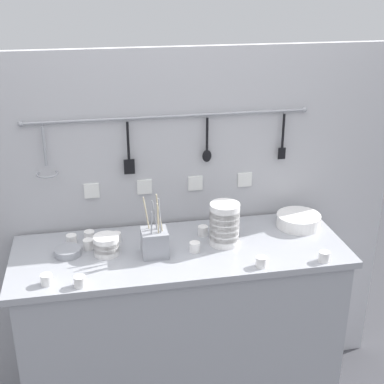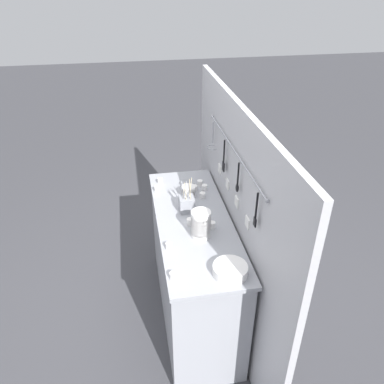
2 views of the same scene
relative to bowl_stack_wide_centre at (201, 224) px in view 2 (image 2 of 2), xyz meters
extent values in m
plane|color=#424247|center=(-0.20, -0.01, -1.05)|extent=(20.00, 20.00, 0.00)
cube|color=#9EA0A8|center=(-0.20, -0.01, -0.11)|extent=(1.48, 0.54, 0.03)
cube|color=#9EA0A8|center=(-0.20, -0.01, -0.59)|extent=(1.42, 0.52, 0.92)
cube|color=#B2B2B7|center=(-0.20, 0.29, -0.15)|extent=(2.28, 0.04, 1.79)
cylinder|color=#93969E|center=(-0.20, 0.26, 0.44)|extent=(1.30, 0.01, 0.01)
sphere|color=#93969E|center=(-0.85, 0.26, 0.44)|extent=(0.02, 0.02, 0.02)
sphere|color=#93969E|center=(0.45, 0.26, 0.44)|extent=(0.02, 0.02, 0.02)
cylinder|color=#93969E|center=(-0.76, 0.25, 0.33)|extent=(0.01, 0.01, 0.18)
torus|color=#93969E|center=(-0.76, 0.25, 0.20)|extent=(0.10, 0.10, 0.01)
cylinder|color=#93969E|center=(-0.76, 0.26, 0.43)|extent=(0.00, 0.01, 0.02)
cylinder|color=black|center=(-0.40, 0.25, 0.33)|extent=(0.01, 0.01, 0.18)
cube|color=black|center=(-0.40, 0.25, 0.21)|extent=(0.05, 0.01, 0.07)
cylinder|color=#93969E|center=(-0.40, 0.26, 0.43)|extent=(0.01, 0.01, 0.02)
cylinder|color=black|center=(-0.03, 0.25, 0.35)|extent=(0.01, 0.01, 0.16)
ellipsoid|color=black|center=(-0.03, 0.25, 0.24)|extent=(0.04, 0.02, 0.06)
cylinder|color=#93969E|center=(-0.03, 0.26, 0.43)|extent=(0.01, 0.01, 0.02)
cylinder|color=black|center=(0.34, 0.25, 0.34)|extent=(0.01, 0.01, 0.17)
cube|color=black|center=(0.34, 0.25, 0.23)|extent=(0.04, 0.01, 0.06)
cylinder|color=#93969E|center=(0.34, 0.26, 0.43)|extent=(0.00, 0.01, 0.02)
cube|color=white|center=(-0.57, 0.27, 0.10)|extent=(0.07, 0.01, 0.07)
cube|color=white|center=(-0.33, 0.27, 0.10)|extent=(0.07, 0.01, 0.07)
cube|color=white|center=(-0.08, 0.27, 0.10)|extent=(0.07, 0.01, 0.07)
cube|color=white|center=(0.17, 0.27, 0.10)|extent=(0.07, 0.01, 0.07)
cylinder|color=white|center=(0.00, 0.00, -0.07)|extent=(0.13, 0.13, 0.05)
cylinder|color=white|center=(0.00, 0.00, -0.04)|extent=(0.13, 0.13, 0.05)
cylinder|color=white|center=(0.00, 0.00, -0.01)|extent=(0.13, 0.13, 0.05)
cylinder|color=white|center=(0.00, 0.00, 0.01)|extent=(0.13, 0.13, 0.05)
cylinder|color=white|center=(0.00, 0.00, 0.04)|extent=(0.13, 0.13, 0.05)
cylinder|color=white|center=(0.00, 0.00, 0.07)|extent=(0.13, 0.13, 0.05)
cylinder|color=white|center=(-0.53, 0.00, -0.08)|extent=(0.11, 0.11, 0.04)
cylinder|color=white|center=(-0.53, 0.00, -0.05)|extent=(0.11, 0.11, 0.04)
cylinder|color=white|center=(-0.53, 0.00, -0.03)|extent=(0.11, 0.11, 0.04)
cylinder|color=white|center=(0.40, 0.10, -0.09)|extent=(0.21, 0.21, 0.01)
cylinder|color=white|center=(0.40, 0.10, -0.08)|extent=(0.21, 0.21, 0.01)
cylinder|color=white|center=(0.40, 0.10, -0.08)|extent=(0.21, 0.21, 0.01)
cylinder|color=white|center=(0.40, 0.10, -0.07)|extent=(0.21, 0.21, 0.01)
cylinder|color=white|center=(0.40, 0.10, -0.06)|extent=(0.21, 0.21, 0.01)
cylinder|color=white|center=(0.40, 0.10, -0.05)|extent=(0.21, 0.21, 0.01)
cylinder|color=white|center=(0.40, 0.10, -0.04)|extent=(0.21, 0.21, 0.01)
cylinder|color=#93969E|center=(-0.70, 0.03, -0.08)|extent=(0.12, 0.12, 0.03)
cube|color=#93969E|center=(-0.32, -0.04, -0.04)|extent=(0.11, 0.11, 0.12)
cylinder|color=#C6B793|center=(-0.35, -0.01, 0.06)|extent=(0.03, 0.03, 0.20)
cylinder|color=#93969E|center=(-0.31, -0.03, 0.06)|extent=(0.03, 0.03, 0.19)
cylinder|color=#93969E|center=(-0.34, -0.07, 0.04)|extent=(0.01, 0.02, 0.16)
cylinder|color=#C6B793|center=(-0.31, -0.07, 0.06)|extent=(0.01, 0.02, 0.19)
cylinder|color=#93969E|center=(-0.30, -0.06, 0.07)|extent=(0.01, 0.04, 0.21)
cylinder|color=#C6B793|center=(-0.29, -0.05, 0.05)|extent=(0.03, 0.01, 0.18)
cylinder|color=#C6B793|center=(-0.30, -0.02, 0.07)|extent=(0.03, 0.01, 0.22)
cylinder|color=white|center=(-0.15, -0.05, -0.08)|extent=(0.05, 0.05, 0.04)
cylinder|color=white|center=(-0.60, 0.15, -0.08)|extent=(0.05, 0.05, 0.04)
cylinder|color=white|center=(0.38, -0.24, -0.08)|extent=(0.05, 0.05, 0.04)
cylinder|color=white|center=(-0.68, 0.13, -0.08)|extent=(0.05, 0.05, 0.04)
cylinder|color=white|center=(-0.77, -0.20, -0.08)|extent=(0.05, 0.05, 0.04)
cylinder|color=white|center=(-0.08, 0.10, -0.08)|extent=(0.05, 0.05, 0.04)
cylinder|color=white|center=(-0.64, -0.24, -0.08)|extent=(0.05, 0.05, 0.04)
cylinder|color=white|center=(-0.48, 0.11, -0.08)|extent=(0.05, 0.05, 0.04)
cylinder|color=white|center=(0.10, -0.23, -0.08)|extent=(0.05, 0.05, 0.04)
cylinder|color=white|center=(-0.61, 0.07, -0.08)|extent=(0.05, 0.05, 0.04)
camera|label=1|loc=(-0.56, -2.08, 1.05)|focal=50.00mm
camera|label=2|loc=(2.00, -0.41, 1.49)|focal=35.00mm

